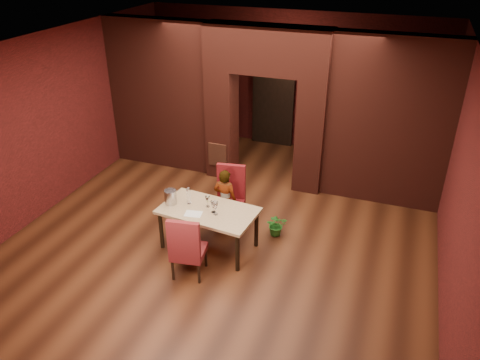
% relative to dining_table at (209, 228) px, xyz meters
% --- Properties ---
extents(floor, '(8.00, 8.00, 0.00)m').
position_rel_dining_table_xyz_m(floor, '(0.13, 0.64, -0.37)').
color(floor, '#4E2613').
rests_on(floor, ground).
extents(ceiling, '(7.00, 8.00, 0.04)m').
position_rel_dining_table_xyz_m(ceiling, '(0.13, 0.64, 2.83)').
color(ceiling, silver).
rests_on(ceiling, ground).
extents(wall_back, '(7.00, 0.04, 3.20)m').
position_rel_dining_table_xyz_m(wall_back, '(0.13, 4.64, 1.23)').
color(wall_back, maroon).
rests_on(wall_back, ground).
extents(wall_front, '(7.00, 0.04, 3.20)m').
position_rel_dining_table_xyz_m(wall_front, '(0.13, -3.36, 1.23)').
color(wall_front, maroon).
rests_on(wall_front, ground).
extents(wall_left, '(0.04, 8.00, 3.20)m').
position_rel_dining_table_xyz_m(wall_left, '(-3.37, 0.64, 1.23)').
color(wall_left, maroon).
rests_on(wall_left, ground).
extents(wall_right, '(0.04, 8.00, 3.20)m').
position_rel_dining_table_xyz_m(wall_right, '(3.63, 0.64, 1.23)').
color(wall_right, maroon).
rests_on(wall_right, ground).
extents(pillar_left, '(0.55, 0.55, 2.30)m').
position_rel_dining_table_xyz_m(pillar_left, '(-0.82, 2.64, 0.78)').
color(pillar_left, maroon).
rests_on(pillar_left, ground).
extents(pillar_right, '(0.55, 0.55, 2.30)m').
position_rel_dining_table_xyz_m(pillar_right, '(1.08, 2.64, 0.78)').
color(pillar_right, maroon).
rests_on(pillar_right, ground).
extents(lintel, '(2.45, 0.55, 0.90)m').
position_rel_dining_table_xyz_m(lintel, '(0.13, 2.64, 2.38)').
color(lintel, maroon).
rests_on(lintel, ground).
extents(wing_wall_left, '(2.28, 0.35, 3.20)m').
position_rel_dining_table_xyz_m(wing_wall_left, '(-2.23, 2.64, 1.23)').
color(wing_wall_left, maroon).
rests_on(wing_wall_left, ground).
extents(wing_wall_right, '(2.28, 0.35, 3.20)m').
position_rel_dining_table_xyz_m(wing_wall_right, '(2.49, 2.64, 1.23)').
color(wing_wall_right, maroon).
rests_on(wing_wall_right, ground).
extents(vent_panel, '(0.40, 0.03, 0.50)m').
position_rel_dining_table_xyz_m(vent_panel, '(-0.82, 2.34, 0.18)').
color(vent_panel, '#98492C').
rests_on(vent_panel, ground).
extents(rear_door, '(0.90, 0.08, 2.10)m').
position_rel_dining_table_xyz_m(rear_door, '(-0.27, 4.58, 0.68)').
color(rear_door, black).
rests_on(rear_door, ground).
extents(rear_door_frame, '(1.02, 0.04, 2.22)m').
position_rel_dining_table_xyz_m(rear_door_frame, '(-0.27, 4.54, 0.68)').
color(rear_door_frame, black).
rests_on(rear_door_frame, ground).
extents(dining_table, '(1.64, 1.02, 0.73)m').
position_rel_dining_table_xyz_m(dining_table, '(0.00, 0.00, 0.00)').
color(dining_table, tan).
rests_on(dining_table, ground).
extents(chair_far, '(0.58, 0.58, 1.12)m').
position_rel_dining_table_xyz_m(chair_far, '(0.08, 0.72, 0.19)').
color(chair_far, maroon).
rests_on(chair_far, ground).
extents(chair_near, '(0.56, 0.56, 1.07)m').
position_rel_dining_table_xyz_m(chair_near, '(-0.01, -0.74, 0.17)').
color(chair_near, maroon).
rests_on(chair_near, ground).
extents(person_seated, '(0.42, 0.28, 1.15)m').
position_rel_dining_table_xyz_m(person_seated, '(0.04, 0.64, 0.21)').
color(person_seated, white).
rests_on(person_seated, ground).
extents(wine_glass_a, '(0.08, 0.08, 0.19)m').
position_rel_dining_table_xyz_m(wine_glass_a, '(-0.04, 0.08, 0.46)').
color(wine_glass_a, silver).
rests_on(wine_glass_a, dining_table).
extents(wine_glass_b, '(0.08, 0.08, 0.20)m').
position_rel_dining_table_xyz_m(wine_glass_b, '(0.11, -0.05, 0.47)').
color(wine_glass_b, silver).
rests_on(wine_glass_b, dining_table).
extents(wine_glass_c, '(0.09, 0.09, 0.23)m').
position_rel_dining_table_xyz_m(wine_glass_c, '(0.17, -0.09, 0.48)').
color(wine_glass_c, white).
rests_on(wine_glass_c, dining_table).
extents(tasting_sheet, '(0.30, 0.24, 0.00)m').
position_rel_dining_table_xyz_m(tasting_sheet, '(-0.17, -0.21, 0.37)').
color(tasting_sheet, silver).
rests_on(tasting_sheet, dining_table).
extents(wine_bucket, '(0.20, 0.20, 0.24)m').
position_rel_dining_table_xyz_m(wine_bucket, '(-0.65, -0.03, 0.49)').
color(wine_bucket, '#A9A8AF').
rests_on(wine_bucket, dining_table).
extents(water_bottle, '(0.07, 0.07, 0.29)m').
position_rel_dining_table_xyz_m(water_bottle, '(-0.38, 0.07, 0.51)').
color(water_bottle, white).
rests_on(water_bottle, dining_table).
extents(potted_plant, '(0.44, 0.42, 0.40)m').
position_rel_dining_table_xyz_m(potted_plant, '(0.96, 0.73, -0.17)').
color(potted_plant, '#246F20').
rests_on(potted_plant, ground).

